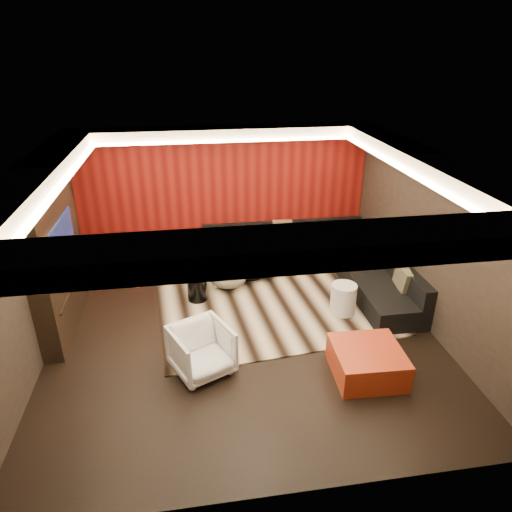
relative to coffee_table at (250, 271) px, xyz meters
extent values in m
cube|color=black|center=(-0.38, -1.84, -0.13)|extent=(6.00, 6.00, 0.02)
cube|color=silver|center=(-0.38, -1.84, 2.69)|extent=(6.00, 6.00, 0.02)
cube|color=black|center=(-0.38, 1.17, 1.28)|extent=(6.00, 0.02, 2.80)
cube|color=black|center=(-3.39, -1.84, 1.28)|extent=(0.02, 6.00, 2.80)
cube|color=black|center=(2.63, -1.84, 1.28)|extent=(0.02, 6.00, 2.80)
cube|color=#6B0C0A|center=(-0.38, 1.13, 1.28)|extent=(5.98, 0.05, 2.78)
cube|color=silver|center=(-0.38, 0.86, 2.57)|extent=(6.00, 0.60, 0.22)
cube|color=silver|center=(-0.38, -4.54, 2.57)|extent=(6.00, 0.60, 0.22)
cube|color=silver|center=(-3.08, -1.84, 2.57)|extent=(0.60, 4.80, 0.22)
cube|color=silver|center=(2.32, -1.84, 2.57)|extent=(0.60, 4.80, 0.22)
cube|color=#FFD899|center=(-0.38, 0.52, 2.48)|extent=(4.80, 0.08, 0.04)
cube|color=#FFD899|center=(-0.38, -4.20, 2.48)|extent=(4.80, 0.08, 0.04)
cube|color=#FFD899|center=(-2.74, -1.84, 2.48)|extent=(0.08, 4.80, 0.04)
cube|color=#FFD899|center=(1.98, -1.84, 2.48)|extent=(0.08, 4.80, 0.04)
cube|color=black|center=(-3.23, -1.24, 0.98)|extent=(0.30, 2.00, 2.20)
cube|color=black|center=(-3.07, -1.24, 1.33)|extent=(0.04, 1.30, 0.80)
cube|color=black|center=(-3.07, -1.24, 0.58)|extent=(0.04, 1.60, 0.04)
cube|color=beige|center=(0.22, -1.10, -0.11)|extent=(4.28, 3.39, 0.02)
cylinder|color=black|center=(0.00, 0.00, 0.00)|extent=(1.34, 1.34, 0.21)
cylinder|color=black|center=(-1.08, -0.74, 0.10)|extent=(0.45, 0.45, 0.41)
ellipsoid|color=beige|center=(-0.47, -0.32, 0.09)|extent=(0.77, 0.77, 0.39)
cylinder|color=silver|center=(1.39, -1.55, 0.15)|extent=(0.58, 0.58, 0.55)
cube|color=#9E2114|center=(1.20, -3.15, 0.09)|extent=(0.97, 0.97, 0.42)
imported|color=silver|center=(-1.08, -2.72, 0.23)|extent=(1.02, 1.03, 0.71)
cube|color=black|center=(0.87, 0.71, 0.08)|extent=(3.50, 0.90, 0.40)
cube|color=black|center=(0.87, 1.06, 0.45)|extent=(3.50, 0.20, 0.35)
cube|color=black|center=(2.17, -1.04, 0.08)|extent=(0.90, 2.60, 0.40)
cube|color=black|center=(2.52, -1.04, 0.45)|extent=(0.20, 2.60, 0.35)
cube|color=black|center=(-0.93, 0.71, 0.18)|extent=(0.20, 0.90, 0.60)
cube|color=tan|center=(2.40, -1.58, 0.50)|extent=(0.12, 0.50, 0.50)
cube|color=tan|center=(0.81, 0.89, 0.50)|extent=(0.42, 0.20, 0.44)
cube|color=tan|center=(2.41, -0.40, 0.50)|extent=(0.12, 0.50, 0.50)
cube|color=tan|center=(2.11, 0.48, 0.50)|extent=(0.42, 0.20, 0.44)
camera|label=1|loc=(-1.13, -7.98, 4.17)|focal=32.00mm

